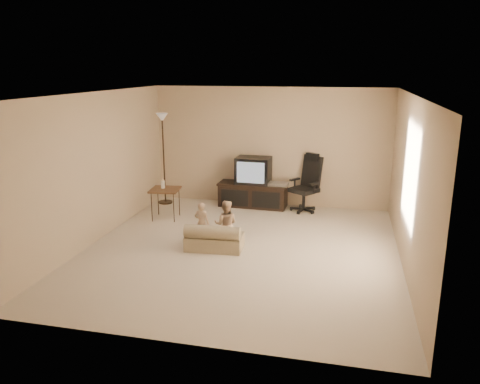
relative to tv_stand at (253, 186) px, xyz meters
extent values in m
plane|color=#C2B69A|center=(0.30, -2.49, -0.44)|extent=(5.50, 5.50, 0.00)
plane|color=white|center=(0.30, -2.49, 2.06)|extent=(5.50, 5.50, 0.00)
plane|color=tan|center=(0.30, 0.26, 0.81)|extent=(5.00, 0.00, 5.00)
plane|color=tan|center=(0.30, -5.24, 0.81)|extent=(5.00, 0.00, 5.00)
plane|color=tan|center=(-2.20, -2.49, 0.81)|extent=(0.00, 5.50, 5.50)
plane|color=tan|center=(2.80, -2.49, 0.81)|extent=(0.00, 5.50, 5.50)
cube|color=black|center=(-0.01, 0.00, -0.21)|extent=(1.43, 0.56, 0.46)
cube|color=black|center=(-0.01, 0.00, 0.04)|extent=(1.48, 0.60, 0.04)
cube|color=black|center=(-0.35, -0.25, -0.21)|extent=(0.59, 0.04, 0.34)
cube|color=black|center=(0.32, -0.27, -0.21)|extent=(0.59, 0.04, 0.34)
cube|color=black|center=(-0.01, 0.02, 0.34)|extent=(0.73, 0.53, 0.56)
cube|color=white|center=(-0.02, -0.24, 0.34)|extent=(0.58, 0.03, 0.43)
cube|color=#B0B0B3|center=(0.55, -0.07, 0.10)|extent=(0.41, 0.30, 0.06)
cylinder|color=black|center=(1.08, -0.14, -0.20)|extent=(0.07, 0.07, 0.38)
cube|color=black|center=(1.08, -0.14, 0.01)|extent=(0.66, 0.66, 0.09)
cube|color=black|center=(1.22, 0.04, 0.37)|extent=(0.47, 0.40, 0.67)
cube|color=black|center=(1.22, 0.04, 0.68)|extent=(0.29, 0.24, 0.15)
cube|color=black|center=(0.87, 0.01, 0.19)|extent=(0.21, 0.25, 0.04)
cube|color=black|center=(1.29, -0.29, 0.19)|extent=(0.21, 0.25, 0.04)
cube|color=brown|center=(-1.51, -1.21, 0.14)|extent=(0.60, 0.60, 0.03)
cylinder|color=black|center=(-1.70, -1.45, -0.15)|extent=(0.02, 0.02, 0.60)
cylinder|color=black|center=(-1.27, -1.40, -0.15)|extent=(0.02, 0.02, 0.60)
cylinder|color=black|center=(-1.75, -1.02, -0.15)|extent=(0.02, 0.02, 0.60)
cylinder|color=black|center=(-1.31, -0.97, -0.15)|extent=(0.02, 0.02, 0.60)
cylinder|color=white|center=(-1.56, -1.18, 0.24)|extent=(0.08, 0.08, 0.15)
cone|color=beige|center=(-1.56, -1.18, 0.34)|extent=(0.06, 0.06, 0.05)
cylinder|color=black|center=(-1.93, -0.19, -0.43)|extent=(0.30, 0.30, 0.03)
cylinder|color=black|center=(-1.93, -0.19, 0.49)|extent=(0.03, 0.03, 1.85)
cone|color=beige|center=(-1.93, -0.19, 1.43)|extent=(0.26, 0.26, 0.17)
cube|color=tan|center=(-0.14, -2.53, -0.32)|extent=(0.94, 0.55, 0.24)
cylinder|color=tan|center=(-0.13, -2.69, -0.10)|extent=(0.91, 0.27, 0.22)
imported|color=tan|center=(-0.41, -2.33, -0.08)|extent=(0.28, 0.21, 0.72)
imported|color=tan|center=(0.03, -2.44, -0.04)|extent=(0.41, 0.25, 0.81)
camera|label=1|loc=(1.89, -9.44, 2.45)|focal=35.00mm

